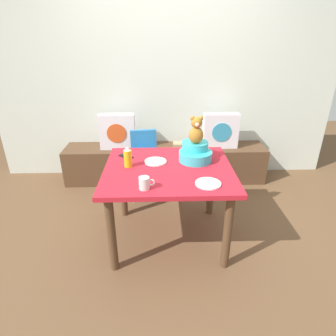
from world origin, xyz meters
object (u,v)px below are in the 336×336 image
(dinner_plate_far, at_px, (208,184))
(highchair, at_px, (145,156))
(dining_table, at_px, (168,179))
(book_stack, at_px, (181,145))
(ketchup_bottle, at_px, (128,157))
(infant_seat_teal, at_px, (195,152))
(coffee_mug, at_px, (145,183))
(pillow_floral_right, at_px, (221,131))
(teddy_bear, at_px, (196,131))
(pillow_floral_left, at_px, (117,132))
(dinner_plate_near, at_px, (155,162))
(cell_phone, at_px, (126,156))

(dinner_plate_far, bearing_deg, highchair, 116.17)
(highchair, xyz_separation_m, dinner_plate_far, (0.54, -1.11, 0.22))
(dining_table, bearing_deg, highchair, 107.29)
(book_stack, bearing_deg, ketchup_bottle, -114.62)
(dining_table, relative_size, infant_seat_teal, 3.35)
(infant_seat_teal, bearing_deg, coffee_mug, -129.48)
(book_stack, distance_m, dining_table, 1.26)
(pillow_floral_right, distance_m, dinner_plate_far, 1.58)
(teddy_bear, bearing_deg, pillow_floral_left, 129.09)
(dining_table, relative_size, dinner_plate_near, 5.52)
(pillow_floral_right, height_order, coffee_mug, pillow_floral_right)
(coffee_mug, xyz_separation_m, cell_phone, (-0.20, 0.62, -0.04))
(pillow_floral_right, distance_m, dining_table, 1.40)
(coffee_mug, xyz_separation_m, dinner_plate_far, (0.48, 0.06, -0.04))
(pillow_floral_right, distance_m, cell_phone, 1.46)
(pillow_floral_right, height_order, teddy_bear, teddy_bear)
(pillow_floral_right, height_order, dinner_plate_far, pillow_floral_right)
(infant_seat_teal, relative_size, dinner_plate_far, 1.65)
(dinner_plate_far, bearing_deg, coffee_mug, -173.34)
(teddy_bear, relative_size, ketchup_bottle, 1.35)
(book_stack, relative_size, dinner_plate_near, 1.00)
(pillow_floral_left, xyz_separation_m, pillow_floral_right, (1.30, 0.00, 0.00))
(cell_phone, bearing_deg, ketchup_bottle, -122.62)
(infant_seat_teal, xyz_separation_m, coffee_mug, (-0.44, -0.53, -0.02))
(coffee_mug, bearing_deg, pillow_floral_right, 60.68)
(ketchup_bottle, relative_size, dinner_plate_far, 0.92)
(teddy_bear, bearing_deg, coffee_mug, -129.51)
(pillow_floral_left, height_order, dining_table, pillow_floral_left)
(highchair, distance_m, cell_phone, 0.61)
(ketchup_bottle, bearing_deg, dinner_plate_near, 19.85)
(teddy_bear, xyz_separation_m, dinner_plate_near, (-0.36, -0.04, -0.27))
(dining_table, bearing_deg, pillow_floral_left, 116.40)
(pillow_floral_left, xyz_separation_m, teddy_bear, (0.85, -1.05, 0.34))
(highchair, bearing_deg, dinner_plate_near, -78.63)
(book_stack, height_order, teddy_bear, teddy_bear)
(book_stack, xyz_separation_m, dining_table, (-0.20, -1.24, 0.14))
(teddy_bear, bearing_deg, dinner_plate_far, -84.49)
(infant_seat_teal, xyz_separation_m, teddy_bear, (0.00, -0.00, 0.21))
(infant_seat_teal, relative_size, coffee_mug, 2.75)
(teddy_bear, distance_m, cell_phone, 0.70)
(coffee_mug, distance_m, dinner_plate_near, 0.49)
(infant_seat_teal, bearing_deg, highchair, 128.19)
(infant_seat_teal, bearing_deg, dinner_plate_far, -84.50)
(dining_table, relative_size, ketchup_bottle, 5.97)
(highchair, bearing_deg, cell_phone, -104.66)
(pillow_floral_right, distance_m, infant_seat_teal, 1.15)
(book_stack, height_order, dinner_plate_near, dinner_plate_near)
(pillow_floral_left, relative_size, coffee_mug, 3.67)
(dinner_plate_near, relative_size, cell_phone, 1.39)
(highchair, xyz_separation_m, coffee_mug, (0.06, -1.16, 0.27))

